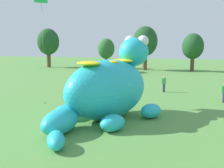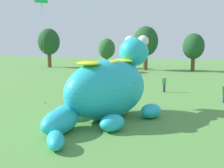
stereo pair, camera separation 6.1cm
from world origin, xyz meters
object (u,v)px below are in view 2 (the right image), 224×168
(spectator_near_inflatable, at_px, (164,84))
(spectator_by_cars, at_px, (224,93))
(car_red, at_px, (92,67))
(car_blue, at_px, (111,67))
(giant_inflatable_creature, at_px, (107,88))
(spectator_mid_field, at_px, (105,73))
(spectator_wandering, at_px, (132,70))
(car_silver, at_px, (129,68))

(spectator_near_inflatable, height_order, spectator_by_cars, same)
(car_red, xyz_separation_m, car_blue, (3.57, 0.30, 0.00))
(spectator_near_inflatable, bearing_deg, spectator_by_cars, -34.13)
(giant_inflatable_creature, distance_m, spectator_mid_field, 22.66)
(giant_inflatable_creature, height_order, spectator_wandering, giant_inflatable_creature)
(giant_inflatable_creature, distance_m, car_blue, 31.83)
(car_blue, bearing_deg, car_silver, 3.24)
(car_red, xyz_separation_m, spectator_wandering, (8.42, -3.22, -0.01))
(car_red, xyz_separation_m, spectator_near_inflatable, (15.66, -18.06, -0.01))
(giant_inflatable_creature, xyz_separation_m, spectator_mid_field, (-7.70, 21.28, -1.24))
(car_silver, relative_size, spectator_mid_field, 2.41)
(car_blue, xyz_separation_m, spectator_mid_field, (2.11, -8.98, -0.01))
(car_red, height_order, car_blue, same)
(car_silver, bearing_deg, spectator_mid_field, -97.92)
(car_blue, relative_size, spectator_near_inflatable, 2.42)
(car_red, distance_m, spectator_mid_field, 10.37)
(car_blue, bearing_deg, spectator_by_cars, -51.31)
(car_red, height_order, car_silver, same)
(spectator_by_cars, bearing_deg, spectator_mid_field, 139.83)
(car_silver, bearing_deg, car_red, -175.96)
(giant_inflatable_creature, height_order, car_blue, giant_inflatable_creature)
(spectator_near_inflatable, height_order, spectator_wandering, same)
(car_blue, bearing_deg, giant_inflatable_creature, -72.04)
(car_blue, height_order, spectator_by_cars, car_blue)
(spectator_by_cars, bearing_deg, giant_inflatable_creature, -134.91)
(car_red, xyz_separation_m, spectator_by_cars, (21.37, -21.93, -0.01))
(car_blue, bearing_deg, spectator_wandering, -35.96)
(spectator_wandering, bearing_deg, spectator_by_cars, -55.30)
(spectator_mid_field, bearing_deg, car_red, 123.18)
(spectator_wandering, bearing_deg, car_red, 159.07)
(giant_inflatable_creature, height_order, spectator_mid_field, giant_inflatable_creature)
(car_red, bearing_deg, spectator_by_cars, -45.74)
(spectator_by_cars, bearing_deg, car_silver, 122.75)
(spectator_by_cars, height_order, spectator_wandering, same)
(giant_inflatable_creature, bearing_deg, car_blue, 107.96)
(car_red, height_order, spectator_by_cars, car_red)
(car_blue, bearing_deg, spectator_mid_field, -76.80)
(car_silver, relative_size, spectator_wandering, 2.41)
(spectator_near_inflatable, bearing_deg, car_blue, 123.37)
(spectator_near_inflatable, bearing_deg, car_red, 130.93)
(car_silver, distance_m, spectator_near_inflatable, 20.49)
(spectator_near_inflatable, height_order, spectator_mid_field, same)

